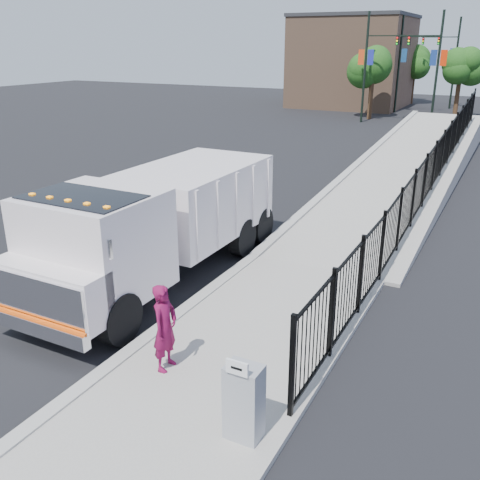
% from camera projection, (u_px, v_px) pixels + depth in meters
% --- Properties ---
extents(ground, '(120.00, 120.00, 0.00)m').
position_uv_depth(ground, '(177.00, 320.00, 11.98)').
color(ground, black).
rests_on(ground, ground).
extents(sidewalk, '(3.55, 12.00, 0.12)m').
position_uv_depth(sidewalk, '(205.00, 390.00, 9.46)').
color(sidewalk, '#9E998E').
rests_on(sidewalk, ground).
extents(curb, '(0.30, 12.00, 0.16)m').
position_uv_depth(curb, '(119.00, 361.00, 10.28)').
color(curb, '#ADAAA3').
rests_on(curb, ground).
extents(ramp, '(3.95, 24.06, 3.19)m').
position_uv_depth(ramp, '(411.00, 179.00, 24.39)').
color(ramp, '#9E998E').
rests_on(ramp, ground).
extents(iron_fence, '(0.10, 28.00, 1.80)m').
position_uv_depth(iron_fence, '(432.00, 182.00, 20.13)').
color(iron_fence, black).
rests_on(iron_fence, ground).
extents(truck, '(2.85, 8.46, 2.89)m').
position_uv_depth(truck, '(155.00, 221.00, 13.45)').
color(truck, black).
rests_on(truck, ground).
extents(worker, '(0.44, 0.63, 1.68)m').
position_uv_depth(worker, '(165.00, 328.00, 9.73)').
color(worker, maroon).
rests_on(worker, sidewalk).
extents(utility_cabinet, '(0.55, 0.40, 1.25)m').
position_uv_depth(utility_cabinet, '(244.00, 402.00, 8.06)').
color(utility_cabinet, gray).
rests_on(utility_cabinet, sidewalk).
extents(arrow_sign, '(0.35, 0.04, 0.22)m').
position_uv_depth(arrow_sign, '(237.00, 368.00, 7.62)').
color(arrow_sign, white).
rests_on(arrow_sign, utility_cabinet).
extents(debris, '(0.31, 0.31, 0.08)m').
position_uv_depth(debris, '(239.00, 383.00, 9.49)').
color(debris, silver).
rests_on(debris, sidewalk).
extents(light_pole_0, '(3.77, 0.22, 8.00)m').
position_uv_depth(light_pole_0, '(369.00, 63.00, 40.01)').
color(light_pole_0, black).
rests_on(light_pole_0, ground).
extents(light_pole_1, '(3.77, 0.22, 8.00)m').
position_uv_depth(light_pole_1, '(433.00, 64.00, 38.70)').
color(light_pole_1, black).
rests_on(light_pole_1, ground).
extents(light_pole_2, '(3.77, 0.22, 8.00)m').
position_uv_depth(light_pole_2, '(403.00, 61.00, 45.81)').
color(light_pole_2, black).
rests_on(light_pole_2, ground).
extents(light_pole_3, '(3.78, 0.22, 8.00)m').
position_uv_depth(light_pole_3, '(452.00, 60.00, 48.83)').
color(light_pole_3, black).
rests_on(light_pole_3, ground).
extents(tree_0, '(2.97, 2.97, 5.48)m').
position_uv_depth(tree_0, '(373.00, 68.00, 41.98)').
color(tree_0, '#382314').
rests_on(tree_0, ground).
extents(tree_1, '(2.33, 2.33, 5.17)m').
position_uv_depth(tree_1, '(461.00, 68.00, 42.26)').
color(tree_1, '#382314').
rests_on(tree_1, ground).
extents(tree_2, '(2.92, 2.92, 5.46)m').
position_uv_depth(tree_2, '(415.00, 63.00, 52.90)').
color(tree_2, '#382314').
rests_on(tree_2, ground).
extents(building, '(10.00, 10.00, 8.00)m').
position_uv_depth(building, '(353.00, 63.00, 51.11)').
color(building, '#8C664C').
rests_on(building, ground).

